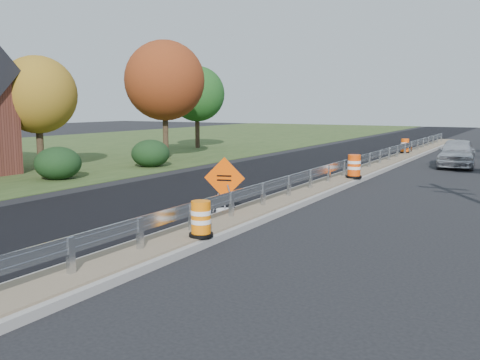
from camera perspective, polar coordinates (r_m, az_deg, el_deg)
The scene contains 15 objects.
ground at distance 18.87m, azimuth 5.24°, elevation -2.36°, with size 140.00×140.00×0.00m, color black.
grass_verge_near at distance 41.66m, azimuth -20.03°, elevation 2.91°, with size 30.00×120.00×0.03m, color #30461E.
milled_overlay at distance 29.68m, azimuth 5.44°, elevation 1.45°, with size 7.20×120.00×0.01m, color black.
median at distance 26.27m, azimuth 12.44°, elevation 0.67°, with size 1.60×55.00×0.23m.
guardrail at distance 27.16m, azimuth 13.10°, elevation 2.19°, with size 0.10×46.15×0.72m.
hedge_mid at distance 25.66m, azimuth -18.85°, elevation 1.72°, with size 2.09×2.09×1.52m, color black.
hedge_north at distance 29.64m, azimuth -9.53°, elevation 2.83°, with size 2.09×2.09×1.52m, color black.
tree_near_yellow at distance 29.49m, azimuth -20.79°, elevation 8.48°, with size 3.96×3.96×5.88m.
tree_near_red at distance 33.94m, azimuth -8.05°, elevation 10.45°, with size 4.95×4.95×7.35m.
tree_near_back at distance 42.17m, azimuth -4.61°, elevation 9.13°, with size 4.29×4.29×6.37m.
caution_sign at distance 16.68m, azimuth -1.66°, elevation -2.12°, with size 1.26×0.54×1.79m.
barrel_median_near at distance 12.98m, azimuth -4.19°, elevation -4.22°, with size 0.59×0.59×0.87m.
barrel_median_mid at distance 23.80m, azimuth 12.07°, elevation 1.40°, with size 0.69×0.69×1.01m.
barrel_median_far at distance 37.04m, azimuth 17.18°, elevation 3.48°, with size 0.64×0.64×0.93m.
car_silver at distance 31.58m, azimuth 22.14°, elevation 2.71°, with size 1.85×4.61×1.57m, color silver.
Camera 1 is at (7.60, -16.93, 3.40)m, focal length 40.00 mm.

